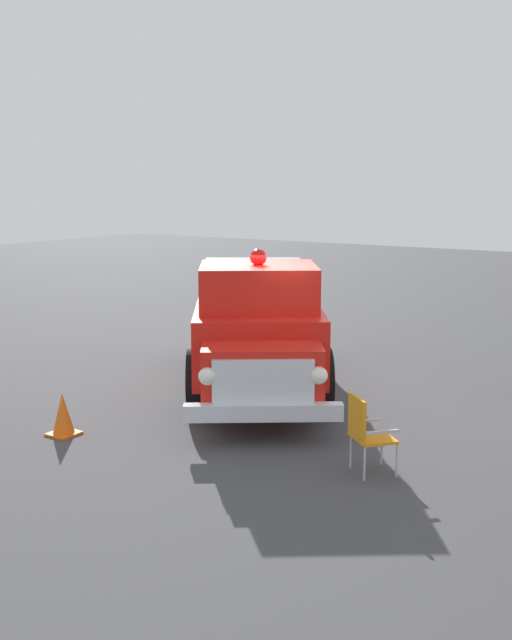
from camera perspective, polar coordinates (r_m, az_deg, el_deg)
name	(u,v)px	position (r m, az deg, el deg)	size (l,w,h in m)	color
ground_plane	(272,395)	(13.45, 1.20, -5.61)	(60.00, 60.00, 0.00)	#424244
vintage_fire_truck	(256,322)	(13.71, 0.03, -0.16)	(5.17, 6.13, 2.59)	black
lawn_chair_by_car	(365,429)	(9.90, 8.15, -8.05)	(0.69, 0.69, 1.02)	#B7BABF
traffic_cone	(63,415)	(11.68, -14.17, -6.85)	(0.40, 0.40, 0.64)	orange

